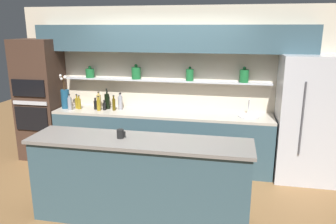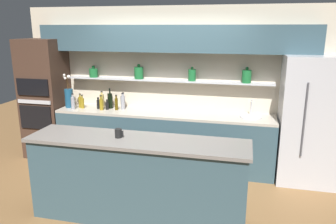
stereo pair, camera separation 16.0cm
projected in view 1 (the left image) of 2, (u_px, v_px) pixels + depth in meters
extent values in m
plane|color=brown|center=(149.00, 202.00, 4.36)|extent=(12.00, 12.00, 0.00)
cube|color=beige|center=(172.00, 86.00, 5.55)|extent=(5.20, 0.10, 2.60)
cube|color=#B7B7BC|center=(164.00, 81.00, 5.41)|extent=(3.46, 0.18, 0.02)
cylinder|color=#19602D|center=(90.00, 73.00, 5.63)|extent=(0.15, 0.15, 0.15)
sphere|color=#19602D|center=(90.00, 67.00, 5.60)|extent=(0.05, 0.05, 0.05)
cylinder|color=#19602D|center=(136.00, 73.00, 5.46)|extent=(0.15, 0.15, 0.20)
sphere|color=#19602D|center=(136.00, 66.00, 5.43)|extent=(0.05, 0.05, 0.05)
cylinder|color=#19602D|center=(190.00, 75.00, 5.29)|extent=(0.12, 0.12, 0.19)
sphere|color=#19602D|center=(190.00, 68.00, 5.26)|extent=(0.04, 0.04, 0.04)
cylinder|color=#19602D|center=(244.00, 76.00, 5.13)|extent=(0.14, 0.14, 0.20)
sphere|color=#19602D|center=(245.00, 68.00, 5.09)|extent=(0.05, 0.05, 0.05)
cube|color=#334C56|center=(169.00, 39.00, 5.14)|extent=(4.42, 0.34, 0.42)
cube|color=#334C56|center=(161.00, 140.00, 5.44)|extent=(3.56, 0.62, 0.88)
cube|color=#ADA393|center=(161.00, 113.00, 5.33)|extent=(3.56, 0.62, 0.04)
cube|color=#334C56|center=(140.00, 182.00, 3.87)|extent=(2.52, 0.55, 0.98)
cube|color=slate|center=(139.00, 141.00, 3.74)|extent=(2.58, 0.61, 0.04)
cube|color=#B7B7BC|center=(309.00, 119.00, 4.85)|extent=(0.90, 0.70, 1.89)
cylinder|color=#4C4C51|center=(302.00, 119.00, 4.51)|extent=(0.02, 0.02, 1.04)
cube|color=#3D281E|center=(41.00, 100.00, 5.70)|extent=(0.70, 0.62, 2.07)
cube|color=black|center=(32.00, 119.00, 5.46)|extent=(0.59, 0.02, 0.40)
cube|color=black|center=(28.00, 88.00, 5.33)|extent=(0.59, 0.02, 0.28)
cube|color=#B7B7BC|center=(30.00, 103.00, 5.40)|extent=(0.61, 0.02, 0.06)
cylinder|color=navy|center=(65.00, 99.00, 5.56)|extent=(0.14, 0.14, 0.32)
cylinder|color=#4C3319|center=(63.00, 84.00, 5.48)|extent=(0.03, 0.01, 0.19)
sphere|color=silver|center=(61.00, 79.00, 5.41)|extent=(0.04, 0.04, 0.04)
cylinder|color=#4C3319|center=(63.00, 84.00, 5.49)|extent=(0.02, 0.05, 0.21)
sphere|color=silver|center=(60.00, 78.00, 5.46)|extent=(0.04, 0.04, 0.04)
cylinder|color=#4C3319|center=(65.00, 83.00, 5.48)|extent=(0.04, 0.05, 0.22)
sphere|color=silver|center=(65.00, 77.00, 5.43)|extent=(0.06, 0.06, 0.06)
cylinder|color=#4C3319|center=(63.00, 83.00, 5.48)|extent=(0.05, 0.05, 0.24)
sphere|color=silver|center=(60.00, 76.00, 5.43)|extent=(0.04, 0.04, 0.04)
cylinder|color=#B7B7BC|center=(249.00, 116.00, 5.06)|extent=(0.33, 0.33, 0.02)
cylinder|color=#B7B7BC|center=(249.00, 107.00, 5.14)|extent=(0.02, 0.02, 0.22)
cylinder|color=#B7B7BC|center=(249.00, 101.00, 5.06)|extent=(0.02, 0.12, 0.02)
cylinder|color=olive|center=(79.00, 104.00, 5.52)|extent=(0.06, 0.06, 0.17)
cylinder|color=olive|center=(79.00, 98.00, 5.49)|extent=(0.03, 0.03, 0.05)
cylinder|color=black|center=(79.00, 96.00, 5.48)|extent=(0.03, 0.03, 0.01)
cylinder|color=black|center=(107.00, 103.00, 5.53)|extent=(0.08, 0.08, 0.21)
cylinder|color=black|center=(107.00, 94.00, 5.50)|extent=(0.02, 0.02, 0.08)
cylinder|color=black|center=(107.00, 91.00, 5.48)|extent=(0.03, 0.03, 0.01)
cylinder|color=tan|center=(99.00, 101.00, 5.63)|extent=(0.07, 0.07, 0.21)
cylinder|color=tan|center=(98.00, 94.00, 5.60)|extent=(0.03, 0.03, 0.04)
cylinder|color=black|center=(98.00, 92.00, 5.59)|extent=(0.03, 0.03, 0.01)
cylinder|color=black|center=(104.00, 106.00, 5.45)|extent=(0.06, 0.06, 0.12)
cylinder|color=black|center=(104.00, 102.00, 5.43)|extent=(0.03, 0.03, 0.04)
cylinder|color=black|center=(104.00, 100.00, 5.43)|extent=(0.03, 0.03, 0.01)
cylinder|color=black|center=(107.00, 101.00, 5.63)|extent=(0.08, 0.08, 0.23)
cylinder|color=black|center=(107.00, 92.00, 5.59)|extent=(0.02, 0.02, 0.08)
cylinder|color=black|center=(106.00, 89.00, 5.58)|extent=(0.03, 0.03, 0.01)
cylinder|color=olive|center=(77.00, 103.00, 5.57)|extent=(0.06, 0.06, 0.18)
cylinder|color=olive|center=(76.00, 97.00, 5.54)|extent=(0.03, 0.03, 0.05)
cylinder|color=black|center=(76.00, 95.00, 5.53)|extent=(0.03, 0.03, 0.01)
cylinder|color=olive|center=(99.00, 105.00, 5.41)|extent=(0.06, 0.06, 0.19)
cylinder|color=olive|center=(98.00, 98.00, 5.38)|extent=(0.03, 0.03, 0.05)
cylinder|color=black|center=(98.00, 96.00, 5.37)|extent=(0.03, 0.03, 0.01)
cylinder|color=#47380A|center=(114.00, 105.00, 5.42)|extent=(0.05, 0.05, 0.19)
cylinder|color=#47380A|center=(114.00, 97.00, 5.39)|extent=(0.03, 0.03, 0.05)
cylinder|color=black|center=(113.00, 96.00, 5.39)|extent=(0.03, 0.03, 0.01)
cylinder|color=gray|center=(120.00, 103.00, 5.47)|extent=(0.07, 0.07, 0.22)
cylinder|color=gray|center=(120.00, 95.00, 5.43)|extent=(0.03, 0.03, 0.04)
cylinder|color=black|center=(120.00, 94.00, 5.43)|extent=(0.03, 0.03, 0.01)
cylinder|color=gray|center=(121.00, 102.00, 5.56)|extent=(0.06, 0.06, 0.21)
cylinder|color=gray|center=(120.00, 95.00, 5.53)|extent=(0.03, 0.03, 0.04)
cylinder|color=black|center=(120.00, 93.00, 5.52)|extent=(0.03, 0.03, 0.01)
cylinder|color=gray|center=(70.00, 104.00, 5.45)|extent=(0.07, 0.07, 0.21)
cylinder|color=gray|center=(69.00, 96.00, 5.42)|extent=(0.03, 0.03, 0.04)
cylinder|color=black|center=(69.00, 95.00, 5.41)|extent=(0.03, 0.03, 0.01)
cylinder|color=black|center=(95.00, 105.00, 5.50)|extent=(0.05, 0.05, 0.15)
cylinder|color=black|center=(95.00, 100.00, 5.48)|extent=(0.03, 0.03, 0.04)
cylinder|color=black|center=(95.00, 98.00, 5.47)|extent=(0.03, 0.03, 0.01)
cylinder|color=black|center=(120.00, 134.00, 3.77)|extent=(0.08, 0.08, 0.10)
cube|color=black|center=(125.00, 134.00, 3.77)|extent=(0.02, 0.01, 0.07)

